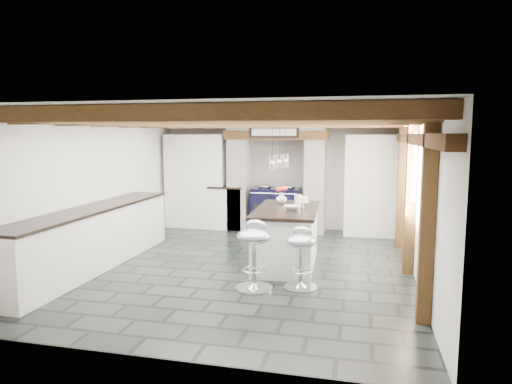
% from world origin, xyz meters
% --- Properties ---
extents(ground, '(6.00, 6.00, 0.00)m').
position_xyz_m(ground, '(0.00, 0.00, 0.00)').
color(ground, black).
rests_on(ground, ground).
extents(room_shell, '(6.00, 6.03, 6.00)m').
position_xyz_m(room_shell, '(-0.61, 1.42, 1.07)').
color(room_shell, silver).
rests_on(room_shell, ground).
extents(range_cooker, '(1.00, 0.63, 0.99)m').
position_xyz_m(range_cooker, '(0.00, 2.68, 0.47)').
color(range_cooker, black).
rests_on(range_cooker, ground).
extents(kitchen_island, '(1.02, 1.83, 1.18)m').
position_xyz_m(kitchen_island, '(0.62, 0.25, 0.45)').
color(kitchen_island, white).
rests_on(kitchen_island, ground).
extents(bar_stool_near, '(0.47, 0.47, 0.82)m').
position_xyz_m(bar_stool_near, '(0.99, -0.82, 0.51)').
color(bar_stool_near, silver).
rests_on(bar_stool_near, ground).
extents(bar_stool_far, '(0.53, 0.53, 0.91)m').
position_xyz_m(bar_stool_far, '(0.41, -1.00, 0.56)').
color(bar_stool_far, silver).
rests_on(bar_stool_far, ground).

